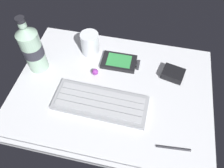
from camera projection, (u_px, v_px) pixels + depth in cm
name	position (u px, v px, depth cm)	size (l,w,h in cm)	color
ground_plane	(112.00, 92.00, 72.14)	(64.00, 48.00, 2.80)	silver
keyboard	(100.00, 103.00, 67.61)	(29.28, 11.75, 1.70)	#93969B
handheld_device	(121.00, 62.00, 77.28)	(12.84, 7.69, 1.50)	black
juice_cup	(90.00, 44.00, 77.87)	(6.40, 6.40, 8.50)	silver
water_bottle	(32.00, 48.00, 69.71)	(6.73, 6.73, 20.80)	#9EC1A8
charger_block	(173.00, 74.00, 73.67)	(7.00, 5.60, 2.40)	black
trackball_mouse	(95.00, 72.00, 74.26)	(2.20, 2.20, 2.20)	purple
stylus_pen	(174.00, 148.00, 59.92)	(0.70, 0.70, 9.50)	#26262B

